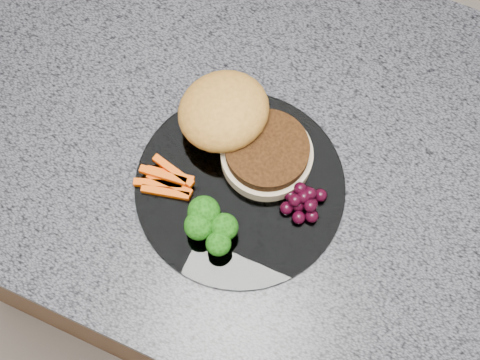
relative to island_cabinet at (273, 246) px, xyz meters
name	(u,v)px	position (x,y,z in m)	size (l,w,h in m)	color
island_cabinet	(273,246)	(0.00, 0.00, 0.00)	(1.20, 0.60, 0.86)	#54351C
countertop	(289,156)	(0.00, 0.00, 0.45)	(1.20, 0.60, 0.04)	#50515A
plate	(240,187)	(-0.04, -0.07, 0.47)	(0.26, 0.26, 0.01)	white
burger	(239,128)	(-0.07, -0.01, 0.50)	(0.20, 0.15, 0.06)	#C9B68E
carrot_sticks	(167,180)	(-0.12, -0.10, 0.48)	(0.07, 0.05, 0.02)	#F05104
broccoli	(210,224)	(-0.05, -0.14, 0.50)	(0.07, 0.06, 0.05)	#537D2D
grape_bunch	(302,201)	(0.04, -0.06, 0.49)	(0.06, 0.05, 0.03)	black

